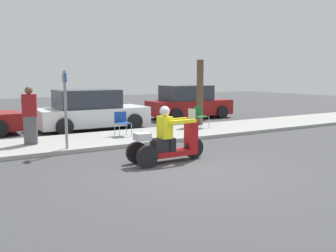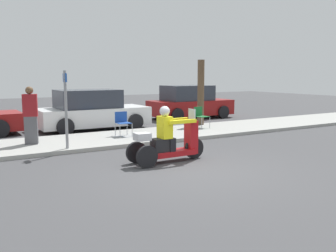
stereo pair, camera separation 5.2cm
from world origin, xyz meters
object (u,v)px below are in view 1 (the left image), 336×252
object	(u,v)px
street_sign	(66,107)
parked_car_lot_left	(91,111)
spectator_end_of_line	(30,117)
parked_car_lot_center	(188,103)
folding_chair_curbside	(199,115)
folding_chair_set_back	(122,121)
motorcycle_trike	(168,142)
tree_trunk	(200,92)

from	to	relation	value
street_sign	parked_car_lot_left	bearing A→B (deg)	62.05
spectator_end_of_line	parked_car_lot_left	world-z (taller)	spectator_end_of_line
parked_car_lot_center	folding_chair_curbside	bearing A→B (deg)	-118.24
spectator_end_of_line	parked_car_lot_center	world-z (taller)	spectator_end_of_line
folding_chair_set_back	folding_chair_curbside	size ratio (longest dim) A/B	1.00
motorcycle_trike	folding_chair_set_back	world-z (taller)	motorcycle_trike
parked_car_lot_left	tree_trunk	world-z (taller)	tree_trunk
folding_chair_set_back	folding_chair_curbside	bearing A→B (deg)	4.07
parked_car_lot_left	tree_trunk	xyz separation A→B (m)	(4.12, -1.75, 0.71)
folding_chair_curbside	street_sign	world-z (taller)	street_sign
spectator_end_of_line	tree_trunk	world-z (taller)	tree_trunk
folding_chair_curbside	parked_car_lot_left	size ratio (longest dim) A/B	0.19
motorcycle_trike	folding_chair_set_back	bearing A→B (deg)	84.33
motorcycle_trike	tree_trunk	world-z (taller)	tree_trunk
spectator_end_of_line	parked_car_lot_center	bearing A→B (deg)	25.38
tree_trunk	parked_car_lot_center	bearing A→B (deg)	64.04
spectator_end_of_line	folding_chair_curbside	distance (m)	6.44
parked_car_lot_left	street_sign	size ratio (longest dim) A/B	1.97
folding_chair_set_back	tree_trunk	xyz separation A→B (m)	(3.98, 0.98, 0.84)
tree_trunk	parked_car_lot_left	bearing A→B (deg)	157.01
motorcycle_trike	tree_trunk	bearing A→B (deg)	47.12
motorcycle_trike	street_sign	size ratio (longest dim) A/B	0.95
tree_trunk	street_sign	world-z (taller)	tree_trunk
street_sign	parked_car_lot_center	bearing A→B (deg)	34.26
parked_car_lot_center	street_sign	size ratio (longest dim) A/B	1.92
parked_car_lot_left	tree_trunk	distance (m)	4.53
parked_car_lot_left	tree_trunk	size ratio (longest dim) A/B	1.62
tree_trunk	street_sign	xyz separation A→B (m)	(-6.24, -2.24, -0.14)
folding_chair_set_back	tree_trunk	size ratio (longest dim) A/B	0.31
folding_chair_curbside	parked_car_lot_center	xyz separation A→B (m)	(2.01, 3.74, 0.15)
motorcycle_trike	parked_car_lot_left	world-z (taller)	parked_car_lot_left
spectator_end_of_line	street_sign	world-z (taller)	street_sign
folding_chair_set_back	parked_car_lot_left	distance (m)	2.74
motorcycle_trike	parked_car_lot_left	distance (m)	6.44
spectator_end_of_line	street_sign	distance (m)	1.49
tree_trunk	street_sign	bearing A→B (deg)	-160.22
street_sign	spectator_end_of_line	bearing A→B (deg)	120.51
folding_chair_set_back	street_sign	size ratio (longest dim) A/B	0.37
motorcycle_trike	street_sign	world-z (taller)	street_sign
folding_chair_curbside	parked_car_lot_center	bearing A→B (deg)	61.76
spectator_end_of_line	parked_car_lot_center	xyz separation A→B (m)	(8.44, 4.00, -0.18)
folding_chair_curbside	tree_trunk	xyz separation A→B (m)	(0.55, 0.74, 0.84)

